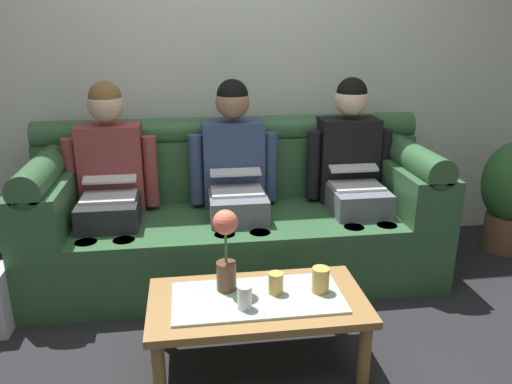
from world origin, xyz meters
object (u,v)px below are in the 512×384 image
at_px(cup_near_left, 321,280).
at_px(person_right, 352,169).
at_px(person_left, 110,178).
at_px(cup_far_center, 276,283).
at_px(potted_plant, 511,192).
at_px(person_middle, 235,173).
at_px(couch, 236,217).
at_px(flower_vase, 226,247).
at_px(coffee_table, 258,307).
at_px(cup_near_right, 245,297).

bearing_deg(cup_near_left, person_right, 64.89).
height_order(person_left, cup_far_center, person_left).
bearing_deg(potted_plant, person_left, -179.04).
bearing_deg(person_middle, cup_near_left, -73.41).
bearing_deg(person_middle, potted_plant, 1.35).
bearing_deg(potted_plant, couch, -178.80).
xyz_separation_m(flower_vase, cup_near_left, (0.42, -0.08, -0.16)).
height_order(coffee_table, cup_near_right, cup_near_right).
xyz_separation_m(person_left, person_middle, (0.75, -0.00, 0.00)).
bearing_deg(potted_plant, cup_near_right, -150.66).
bearing_deg(flower_vase, person_right, 45.56).
distance_m(couch, potted_plant, 1.92).
bearing_deg(person_middle, flower_vase, -98.40).
xyz_separation_m(cup_near_right, cup_far_center, (0.16, 0.11, -0.00)).
height_order(coffee_table, potted_plant, potted_plant).
bearing_deg(cup_near_left, potted_plant, 32.18).
bearing_deg(coffee_table, flower_vase, 147.39).
bearing_deg(coffee_table, couch, 90.00).
height_order(person_middle, person_right, same).
bearing_deg(flower_vase, couch, 81.65).
bearing_deg(person_right, potted_plant, 2.20).
xyz_separation_m(person_right, cup_far_center, (-0.66, -0.96, -0.24)).
xyz_separation_m(person_middle, cup_near_right, (-0.07, -1.07, -0.24)).
distance_m(person_left, person_right, 1.50).
relative_size(cup_near_left, cup_near_right, 1.10).
distance_m(couch, person_middle, 0.29).
distance_m(person_left, cup_near_left, 1.45).
distance_m(person_middle, cup_near_left, 1.05).
bearing_deg(potted_plant, person_middle, -178.65).
relative_size(coffee_table, cup_far_center, 9.90).
relative_size(person_left, person_middle, 1.00).
height_order(person_right, coffee_table, person_right).
height_order(cup_near_left, cup_near_right, cup_near_left).
xyz_separation_m(couch, cup_near_right, (-0.07, -1.08, 0.05)).
bearing_deg(cup_near_left, cup_near_right, -165.42).
height_order(couch, flower_vase, couch).
xyz_separation_m(cup_near_left, cup_near_right, (-0.36, -0.09, -0.01)).
bearing_deg(cup_near_left, flower_vase, 169.60).
relative_size(flower_vase, cup_near_right, 3.66).
relative_size(couch, cup_near_right, 23.12).
relative_size(coffee_table, potted_plant, 1.26).
distance_m(cup_far_center, potted_plant, 2.09).
height_order(cup_near_left, cup_far_center, cup_near_left).
xyz_separation_m(person_middle, coffee_table, (0.00, -0.99, -0.34)).
relative_size(cup_near_left, potted_plant, 0.15).
bearing_deg(person_right, flower_vase, -134.44).
distance_m(person_left, potted_plant, 2.68).
bearing_deg(flower_vase, cup_near_left, -10.40).
bearing_deg(person_right, coffee_table, -127.27).
bearing_deg(person_left, potted_plant, 0.96).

